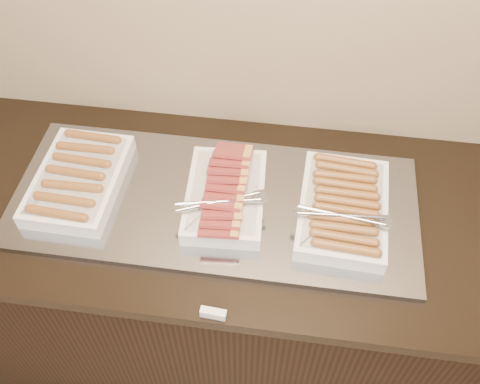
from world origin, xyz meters
name	(u,v)px	position (x,y,z in m)	size (l,w,h in m)	color
counter	(220,279)	(0.00, 2.13, 0.45)	(2.06, 0.76, 0.90)	black
warming_tray	(214,202)	(-0.01, 2.13, 0.91)	(1.20, 0.50, 0.02)	gray
dish_left	(79,179)	(-0.42, 2.13, 0.95)	(0.25, 0.37, 0.07)	silver
dish_center	(225,195)	(0.03, 2.13, 0.96)	(0.27, 0.36, 0.10)	silver
dish_right	(343,208)	(0.37, 2.13, 0.95)	(0.27, 0.38, 0.08)	silver
label_holder	(213,313)	(0.05, 1.77, 0.91)	(0.07, 0.02, 0.03)	silver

